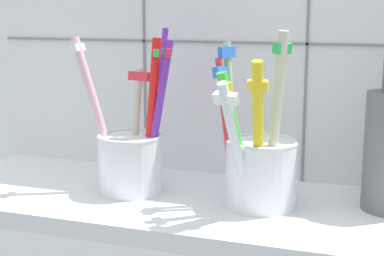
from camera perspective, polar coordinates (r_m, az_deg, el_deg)
counter_slab at (r=68.96cm, az=0.13°, el=-7.52°), size 64.00×22.00×2.00cm
tile_wall_back at (r=76.66cm, az=3.14°, el=10.74°), size 64.00×2.20×45.00cm
toothbrush_cup_left at (r=70.00cm, az=-5.94°, el=-2.56°), size 12.21×9.60×19.09cm
toothbrush_cup_right at (r=64.49cm, az=6.33°, el=-3.57°), size 9.07×11.11×19.26cm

